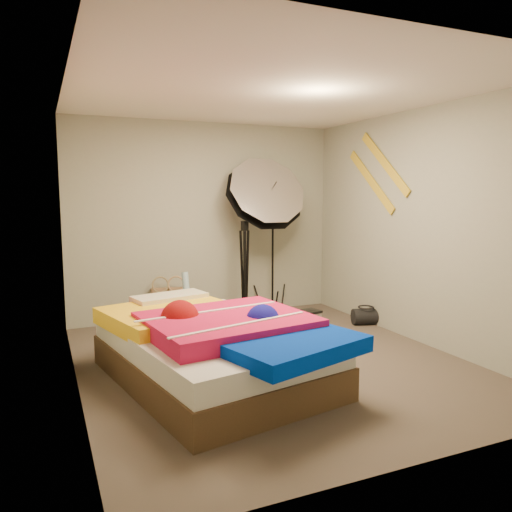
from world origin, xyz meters
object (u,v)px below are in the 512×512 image
camera_case (308,323)px  bed (214,346)px  duffel_bag (366,316)px  photo_umbrella (264,197)px  tote_bag (169,304)px  wrapping_roll (187,301)px  camera_tripod (245,264)px

camera_case → bed: size_ratio=0.10×
camera_case → duffel_bag: camera_case is taller
duffel_bag → photo_umbrella: bearing=154.5°
tote_bag → camera_case: bearing=-29.7°
tote_bag → wrapping_roll: 0.51m
duffel_bag → camera_tripod: size_ratio=0.26×
bed → tote_bag: bearing=86.8°
bed → camera_tripod: size_ratio=1.90×
photo_umbrella → camera_tripod: size_ratio=1.72×
bed → photo_umbrella: bearing=54.9°
wrapping_roll → camera_tripod: bearing=5.8°
camera_case → bed: bearing=-159.3°
camera_tripod → wrapping_roll: bearing=-174.2°
wrapping_roll → duffel_bag: bearing=-17.4°
camera_case → photo_umbrella: (-0.13, 0.95, 1.44)m
wrapping_roll → camera_tripod: 0.86m
duffel_bag → camera_tripod: camera_tripod is taller
duffel_bag → camera_tripod: bearing=167.3°
wrapping_roll → camera_case: wrapping_roll is taller
duffel_bag → photo_umbrella: size_ratio=0.15×
bed → photo_umbrella: (1.32, 1.88, 1.26)m
camera_tripod → photo_umbrella: bearing=24.9°
camera_case → bed: 1.74m
camera_tripod → camera_case: bearing=-60.1°
tote_bag → camera_tripod: 1.09m
photo_umbrella → tote_bag: bearing=168.4°
camera_case → camera_tripod: camera_tripod is taller
bed → photo_umbrella: photo_umbrella is taller
tote_bag → duffel_bag: size_ratio=1.32×
photo_umbrella → duffel_bag: bearing=-41.8°
camera_tripod → tote_bag: bearing=155.6°
photo_umbrella → camera_tripod: (-0.33, -0.15, -0.84)m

